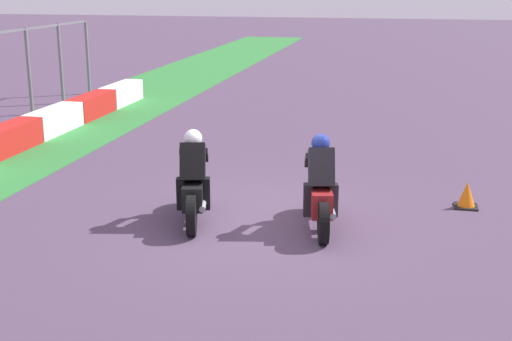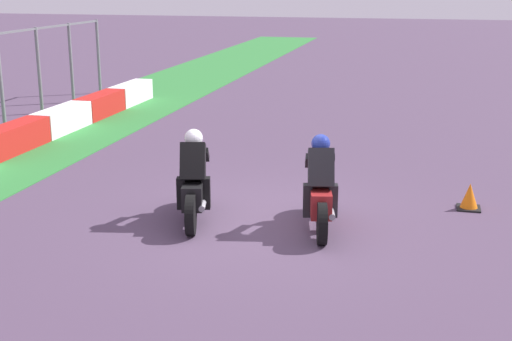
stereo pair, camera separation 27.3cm
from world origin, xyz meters
The scene contains 4 objects.
ground_plane centered at (0.00, 0.00, 0.00)m, with size 120.00×120.00×0.00m, color #4F3D54.
rider_lane_a centered at (-0.09, -1.07, 0.62)m, with size 2.03×0.64×1.51m.
rider_lane_b centered at (-0.20, 1.00, 0.62)m, with size 2.01×0.68×1.51m.
traffic_cone centered at (1.48, -3.44, 0.21)m, with size 0.40×0.40×0.46m.
Camera 1 is at (-10.72, -2.35, 3.88)m, focal length 49.39 mm.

